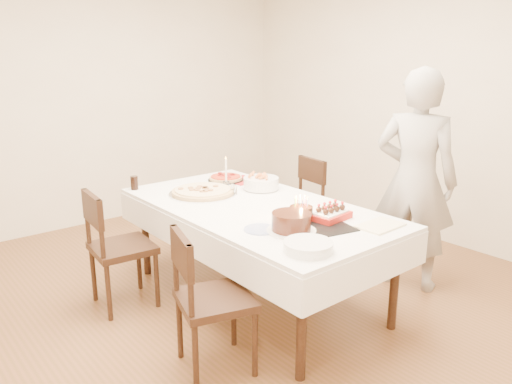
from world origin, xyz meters
TOP-DOWN VIEW (x-y plane):
  - floor at (0.00, 0.00)m, footprint 5.00×5.00m
  - wall_back at (0.00, 2.50)m, footprint 4.50×0.04m
  - wall_right at (2.25, 0.00)m, footprint 0.04×5.00m
  - dining_table at (0.01, -0.06)m, footprint 1.34×2.24m
  - chair_right_savory at (0.89, 0.43)m, footprint 0.51×0.51m
  - chair_left_savory at (-0.81, 0.50)m, footprint 0.51×0.51m
  - chair_left_dessert at (-0.73, -0.58)m, footprint 0.57×0.57m
  - person at (1.13, -0.65)m, footprint 0.61×0.74m
  - pizza_white at (-0.12, 0.46)m, footprint 0.68×0.68m
  - pizza_pepperoni at (0.28, 0.69)m, footprint 0.41×0.41m
  - red_placemat at (0.40, 0.61)m, footprint 0.29×0.29m
  - pasta_bowl at (0.33, 0.27)m, footprint 0.32×0.32m
  - taper_candle at (0.15, 0.51)m, footprint 0.07×0.07m
  - shaker_pair at (0.07, 0.28)m, footprint 0.09×0.09m
  - cola_glass at (-0.48, 0.93)m, footprint 0.07×0.07m
  - layer_cake at (-0.17, -0.62)m, footprint 0.39×0.39m
  - cake_board at (0.05, -0.71)m, footprint 0.38×0.38m
  - birthday_cake at (0.03, -0.51)m, footprint 0.19×0.19m
  - strawberry_box at (0.20, -0.62)m, footprint 0.29×0.21m
  - box_lid at (0.34, -0.92)m, footprint 0.31×0.21m
  - plate_stack at (-0.32, -0.92)m, footprint 0.38×0.38m
  - china_plate at (-0.30, -0.48)m, footprint 0.23×0.23m

SIDE VIEW (x-z plane):
  - floor at x=0.00m, z-range 0.00..0.00m
  - dining_table at x=0.01m, z-range 0.00..0.75m
  - chair_left_dessert at x=-0.73m, z-range 0.00..0.89m
  - chair_right_savory at x=0.89m, z-range 0.00..0.90m
  - chair_left_savory at x=-0.81m, z-range 0.00..0.90m
  - red_placemat at x=0.40m, z-range 0.75..0.75m
  - cake_board at x=0.05m, z-range 0.74..0.76m
  - box_lid at x=0.34m, z-range 0.74..0.76m
  - china_plate at x=-0.30m, z-range 0.75..0.76m
  - pizza_white at x=-0.12m, z-range 0.75..0.79m
  - pizza_pepperoni at x=0.28m, z-range 0.75..0.79m
  - plate_stack at x=-0.32m, z-range 0.75..0.81m
  - strawberry_box at x=0.20m, z-range 0.75..0.82m
  - shaker_pair at x=0.07m, z-range 0.75..0.83m
  - pasta_bowl at x=0.33m, z-range 0.76..0.85m
  - cola_glass at x=-0.48m, z-range 0.75..0.86m
  - layer_cake at x=-0.17m, z-range 0.75..0.88m
  - birthday_cake at x=0.03m, z-range 0.76..0.92m
  - person at x=1.13m, z-range 0.00..1.75m
  - taper_candle at x=0.15m, z-range 0.75..1.02m
  - wall_back at x=0.00m, z-range 0.00..2.70m
  - wall_right at x=2.25m, z-range 0.00..2.70m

